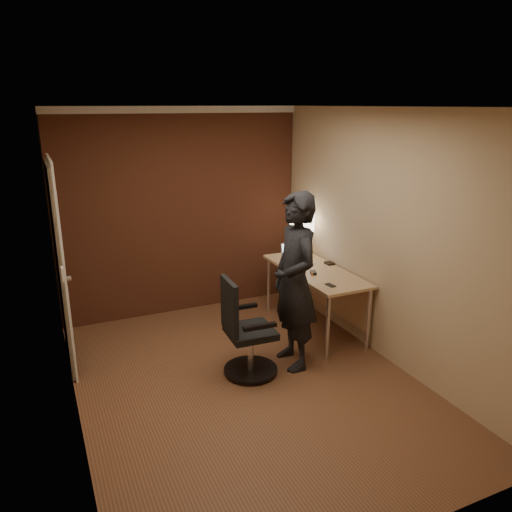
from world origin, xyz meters
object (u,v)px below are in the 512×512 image
object	(u,v)px
wallet	(329,263)
mouse	(313,273)
office_chair	(244,334)
desk	(320,279)
person	(295,282)
laptop	(296,257)
phone	(330,285)
desk_lamp	(302,223)

from	to	relation	value
wallet	mouse	bearing A→B (deg)	-147.30
wallet	office_chair	distance (m)	1.59
desk	person	bearing A→B (deg)	-137.52
mouse	office_chair	world-z (taller)	office_chair
desk	mouse	bearing A→B (deg)	-143.51
mouse	wallet	bearing A→B (deg)	52.20
wallet	person	bearing A→B (deg)	-140.01
office_chair	mouse	bearing A→B (deg)	25.26
wallet	desk	bearing A→B (deg)	-151.49
desk	laptop	xyz separation A→B (m)	(-0.14, 0.33, 0.19)
mouse	phone	bearing A→B (deg)	-74.17
mouse	phone	xyz separation A→B (m)	(-0.02, -0.39, -0.01)
phone	office_chair	world-z (taller)	office_chair
mouse	person	distance (m)	0.71
laptop	mouse	xyz separation A→B (m)	(-0.04, -0.46, -0.05)
phone	wallet	world-z (taller)	wallet
desk	office_chair	size ratio (longest dim) A/B	1.55
phone	wallet	bearing A→B (deg)	53.20
person	laptop	bearing A→B (deg)	153.65
laptop	desk_lamp	bearing A→B (deg)	48.19
desk	wallet	xyz separation A→B (m)	(0.18, 0.10, 0.14)
laptop	mouse	size ratio (longest dim) A/B	3.46
desk	laptop	size ratio (longest dim) A/B	4.33
mouse	phone	distance (m)	0.39
desk	office_chair	distance (m)	1.37
desk_lamp	laptop	xyz separation A→B (m)	(-0.19, -0.21, -0.35)
laptop	phone	size ratio (longest dim) A/B	3.01
desk	phone	xyz separation A→B (m)	(-0.20, -0.52, 0.13)
mouse	phone	size ratio (longest dim) A/B	0.87
mouse	desk	bearing A→B (deg)	55.98
desk	person	world-z (taller)	person
desk_lamp	mouse	xyz separation A→B (m)	(-0.22, -0.67, -0.40)
desk_lamp	mouse	world-z (taller)	desk_lamp
mouse	person	size ratio (longest dim) A/B	0.06
desk	phone	distance (m)	0.58
desk_lamp	person	distance (m)	1.39
phone	office_chair	xyz separation A→B (m)	(-1.01, -0.10, -0.31)
laptop	office_chair	bearing A→B (deg)	-138.51
mouse	person	xyz separation A→B (m)	(-0.50, -0.49, 0.13)
laptop	office_chair	world-z (taller)	office_chair
office_chair	person	xyz separation A→B (m)	(0.53, -0.00, 0.45)
person	wallet	bearing A→B (deg)	133.16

